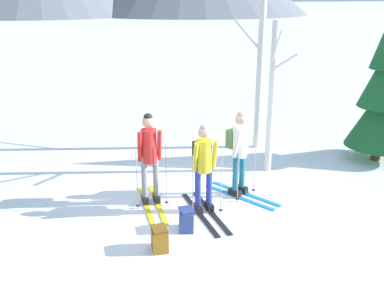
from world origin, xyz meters
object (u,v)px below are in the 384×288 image
object	(u,v)px
birch_tree_slender	(272,97)
backpack_on_snow_front	(187,219)
skier_in_red	(149,153)
skier_in_white	(239,149)
skier_in_yellow	(203,164)
birch_tree_tall	(261,49)
backpack_on_snow_beside	(160,239)

from	to	relation	value
birch_tree_slender	backpack_on_snow_front	distance (m)	3.51
skier_in_red	birch_tree_slender	world-z (taller)	birch_tree_slender
skier_in_white	birch_tree_slender	xyz separation A→B (m)	(1.12, 0.97, 0.74)
backpack_on_snow_front	skier_in_red	bearing A→B (deg)	108.29
skier_in_white	birch_tree_slender	distance (m)	1.66
skier_in_white	birch_tree_slender	bearing A→B (deg)	40.76
birch_tree_slender	skier_in_yellow	bearing A→B (deg)	-144.21
birch_tree_tall	birch_tree_slender	size ratio (longest dim) A/B	1.51
birch_tree_tall	birch_tree_slender	bearing A→B (deg)	-104.82
backpack_on_snow_front	backpack_on_snow_beside	bearing A→B (deg)	-140.49
birch_tree_tall	backpack_on_snow_beside	bearing A→B (deg)	-130.53
skier_in_white	birch_tree_tall	xyz separation A→B (m)	(1.53, 2.53, 1.54)
skier_in_white	backpack_on_snow_front	bearing A→B (deg)	-142.43
skier_in_yellow	birch_tree_slender	world-z (taller)	birch_tree_slender
birch_tree_slender	backpack_on_snow_beside	size ratio (longest dim) A/B	8.61
backpack_on_snow_front	skier_in_yellow	bearing A→B (deg)	50.10
skier_in_red	birch_tree_slender	bearing A→B (deg)	16.27
birch_tree_tall	backpack_on_snow_beside	size ratio (longest dim) A/B	12.97
birch_tree_slender	backpack_on_snow_beside	world-z (taller)	birch_tree_slender
birch_tree_tall	birch_tree_slender	xyz separation A→B (m)	(-0.41, -1.56, -0.80)
skier_in_red	skier_in_yellow	xyz separation A→B (m)	(0.85, -0.61, -0.07)
birch_tree_slender	backpack_on_snow_front	world-z (taller)	birch_tree_slender
skier_in_red	backpack_on_snow_beside	distance (m)	1.83
skier_in_yellow	skier_in_red	bearing A→B (deg)	144.69
birch_tree_slender	backpack_on_snow_beside	bearing A→B (deg)	-140.86
birch_tree_tall	birch_tree_slender	distance (m)	1.80
skier_in_yellow	birch_tree_tall	world-z (taller)	birch_tree_tall
skier_in_yellow	backpack_on_snow_beside	bearing A→B (deg)	-135.21
backpack_on_snow_front	backpack_on_snow_beside	world-z (taller)	same
skier_in_white	birch_tree_tall	distance (m)	3.34
backpack_on_snow_front	birch_tree_tall	bearing A→B (deg)	51.07
birch_tree_tall	skier_in_white	bearing A→B (deg)	-121.26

